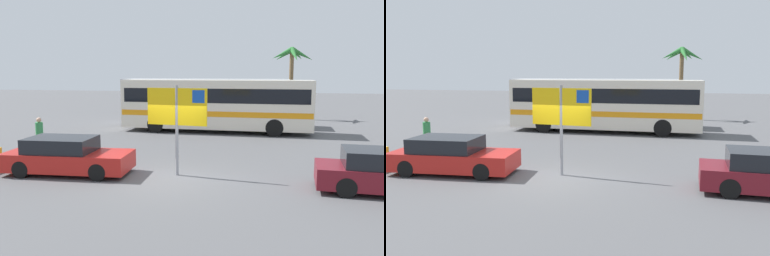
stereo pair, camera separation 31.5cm
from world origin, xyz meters
TOP-DOWN VIEW (x-y plane):
  - ground at (0.00, 0.00)m, footprint 120.00×120.00m
  - bus_front_coach at (-0.18, 11.18)m, footprint 11.42×2.46m
  - bus_rear_coach at (-1.52, 14.35)m, footprint 11.42×2.46m
  - ferry_sign at (0.20, 0.60)m, footprint 2.20×0.28m
  - car_red at (-3.80, -0.05)m, footprint 4.61×2.16m
  - pedestrian_crossing_lot at (-6.72, 2.71)m, footprint 0.32×0.32m
  - palm_tree_seaside at (4.39, 19.15)m, footprint 3.31×3.21m

SIDE VIEW (x-z plane):
  - ground at x=0.00m, z-range 0.00..0.00m
  - car_red at x=-3.80m, z-range -0.03..1.30m
  - pedestrian_crossing_lot at x=-6.72m, z-range 0.15..1.81m
  - bus_front_coach at x=-0.18m, z-range 0.20..3.37m
  - bus_rear_coach at x=-1.52m, z-range 0.20..3.37m
  - ferry_sign at x=0.20m, z-range 0.73..3.93m
  - palm_tree_seaside at x=4.39m, z-range 1.63..7.19m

